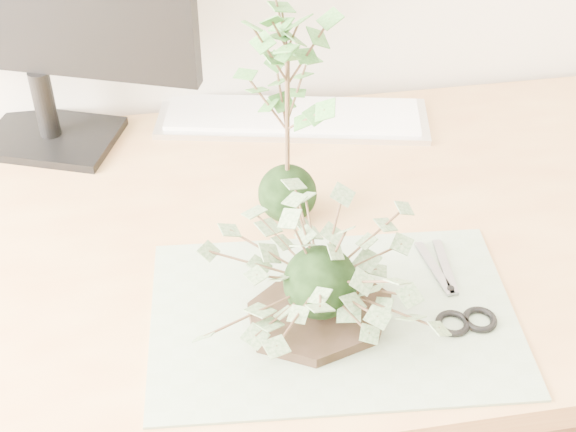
% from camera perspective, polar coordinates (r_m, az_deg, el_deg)
% --- Properties ---
extents(desk, '(1.60, 0.70, 0.74)m').
position_cam_1_polar(desk, '(1.18, 1.16, -4.28)').
color(desk, tan).
rests_on(desk, ground_plane).
extents(cutting_mat, '(0.47, 0.34, 0.00)m').
position_cam_1_polar(cutting_mat, '(0.99, 3.24, -7.13)').
color(cutting_mat, gray).
rests_on(cutting_mat, desk).
extents(stone_dish, '(0.24, 0.24, 0.01)m').
position_cam_1_polar(stone_dish, '(0.98, 2.24, -6.93)').
color(stone_dish, black).
rests_on(stone_dish, cutting_mat).
extents(ivy_kokedama, '(0.32, 0.32, 0.18)m').
position_cam_1_polar(ivy_kokedama, '(0.92, 2.38, -2.85)').
color(ivy_kokedama, black).
rests_on(ivy_kokedama, stone_dish).
extents(maple_kokedama, '(0.21, 0.21, 0.34)m').
position_cam_1_polar(maple_kokedama, '(1.01, -0.05, 10.72)').
color(maple_kokedama, black).
rests_on(maple_kokedama, desk).
extents(keyboard, '(0.47, 0.22, 0.02)m').
position_cam_1_polar(keyboard, '(1.35, 0.33, 7.04)').
color(keyboard, silver).
rests_on(keyboard, desk).
extents(scissors, '(0.08, 0.17, 0.01)m').
position_cam_1_polar(scissors, '(1.01, 12.11, -6.46)').
color(scissors, gray).
rests_on(scissors, cutting_mat).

